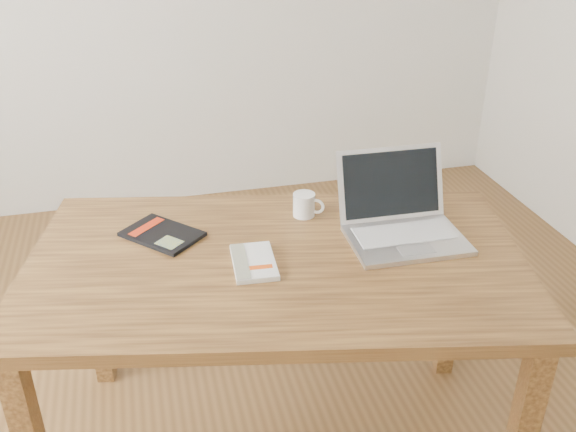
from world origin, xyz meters
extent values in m
cube|color=brown|center=(0.17, 0.01, 0.73)|extent=(1.58, 1.11, 0.04)
cube|color=brown|center=(-0.40, 0.49, 0.35)|extent=(0.07, 0.07, 0.71)
cube|color=brown|center=(0.89, 0.21, 0.35)|extent=(0.07, 0.07, 0.71)
cube|color=silver|center=(0.10, -0.01, 0.76)|extent=(0.13, 0.20, 0.01)
cube|color=white|center=(0.10, -0.01, 0.76)|extent=(0.13, 0.20, 0.02)
cube|color=gray|center=(0.06, -0.01, 0.77)|extent=(0.05, 0.19, 0.00)
cube|color=#E24F0F|center=(0.11, -0.05, 0.77)|extent=(0.07, 0.02, 0.00)
cube|color=black|center=(-0.14, 0.22, 0.76)|extent=(0.27, 0.27, 0.01)
cube|color=red|center=(-0.19, 0.27, 0.76)|extent=(0.12, 0.11, 0.00)
cube|color=#7C8D5A|center=(-0.13, 0.15, 0.76)|extent=(0.09, 0.09, 0.00)
cube|color=silver|center=(0.57, 0.00, 0.76)|extent=(0.35, 0.25, 0.02)
cube|color=silver|center=(0.57, 0.03, 0.77)|extent=(0.30, 0.13, 0.00)
cube|color=#BCBCC1|center=(0.57, -0.07, 0.77)|extent=(0.10, 0.06, 0.00)
cube|color=silver|center=(0.58, 0.16, 0.87)|extent=(0.35, 0.10, 0.22)
cube|color=black|center=(0.58, 0.15, 0.88)|extent=(0.31, 0.08, 0.19)
cylinder|color=white|center=(0.32, 0.24, 0.79)|extent=(0.07, 0.07, 0.08)
cylinder|color=black|center=(0.32, 0.24, 0.82)|extent=(0.06, 0.06, 0.01)
torus|color=white|center=(0.35, 0.22, 0.79)|extent=(0.05, 0.04, 0.05)
camera|label=1|loc=(-0.18, -1.53, 1.74)|focal=40.00mm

